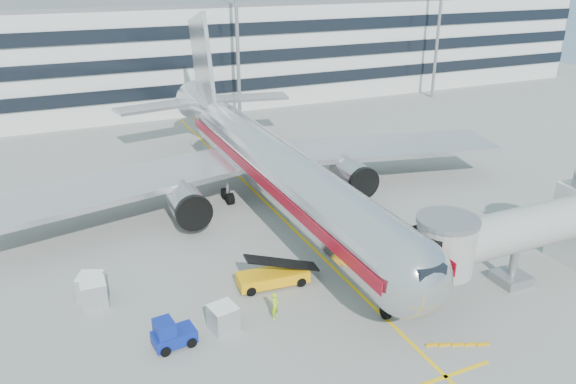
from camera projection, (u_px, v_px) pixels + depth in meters
name	position (u px, v px, depth m)	size (l,w,h in m)	color
ground	(327.00, 261.00, 42.62)	(180.00, 180.00, 0.00)	gray
lead_in_line	(275.00, 212.00, 51.05)	(0.25, 70.00, 0.01)	yellow
stop_bar	(446.00, 377.00, 30.82)	(6.00, 0.25, 0.01)	yellow
main_jet	(268.00, 162.00, 50.89)	(50.95, 48.70, 16.06)	silver
jet_bridge	(537.00, 229.00, 39.00)	(17.80, 4.50, 7.00)	silver
terminal	(157.00, 52.00, 88.50)	(150.00, 24.25, 15.60)	silver
light_mast_centre	(236.00, 11.00, 75.37)	(2.40, 1.20, 25.45)	gray
light_mast_east	(441.00, 4.00, 88.23)	(2.40, 1.20, 25.45)	gray
belt_loader	(273.00, 276.00, 39.28)	(5.34, 2.28, 2.52)	#EEA10A
baggage_tug	(171.00, 335.00, 32.97)	(2.63, 1.84, 1.87)	navy
cargo_container_left	(91.00, 286.00, 37.86)	(2.07, 2.07, 1.67)	#B4B7BC
cargo_container_right	(94.00, 293.00, 37.03)	(1.64, 1.64, 1.72)	#B4B7BC
cargo_container_front	(223.00, 318.00, 34.50)	(1.80, 1.80, 1.65)	#B4B7BC
ramp_worker	(275.00, 306.00, 35.52)	(0.68, 0.44, 1.86)	#A6D816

